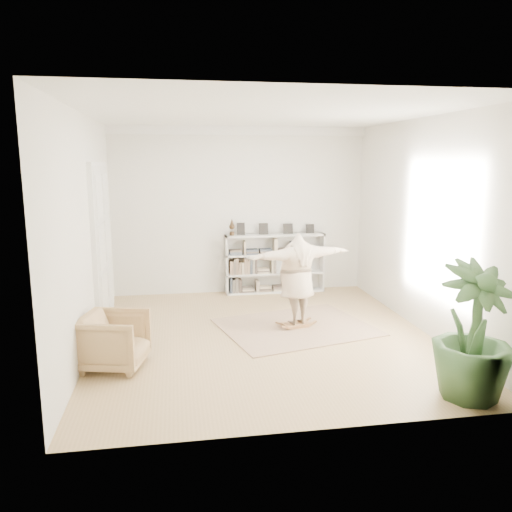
{
  "coord_description": "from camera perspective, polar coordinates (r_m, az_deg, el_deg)",
  "views": [
    {
      "loc": [
        -1.4,
        -7.8,
        2.87
      ],
      "look_at": [
        -0.07,
        0.4,
        1.29
      ],
      "focal_mm": 35.0,
      "sensor_mm": 36.0,
      "label": 1
    }
  ],
  "objects": [
    {
      "name": "armchair",
      "position": [
        7.38,
        -15.89,
        -9.28
      ],
      "size": [
        1.04,
        1.02,
        0.79
      ],
      "primitive_type": "imported",
      "rotation": [
        0.0,
        0.0,
        1.34
      ],
      "color": "tan",
      "rests_on": "floor"
    },
    {
      "name": "rug",
      "position": [
        8.87,
        4.6,
        -8.1
      ],
      "size": [
        2.91,
        2.55,
        0.02
      ],
      "primitive_type": "cube",
      "rotation": [
        0.0,
        0.0,
        0.25
      ],
      "color": "tan",
      "rests_on": "floor"
    },
    {
      "name": "room_shell",
      "position": [
        10.85,
        -1.87,
        14.13
      ],
      "size": [
        6.0,
        6.0,
        6.0
      ],
      "color": "silver",
      "rests_on": "floor"
    },
    {
      "name": "houseplant",
      "position": [
        6.63,
        23.58,
        -7.91
      ],
      "size": [
        1.13,
        1.13,
        1.7
      ],
      "primitive_type": "imported",
      "rotation": [
        0.0,
        0.0,
        0.2
      ],
      "color": "#2D4C26",
      "rests_on": "floor"
    },
    {
      "name": "bookshelf",
      "position": [
        11.06,
        2.13,
        -0.91
      ],
      "size": [
        2.2,
        0.35,
        1.64
      ],
      "color": "silver",
      "rests_on": "floor"
    },
    {
      "name": "doors",
      "position": [
        9.31,
        -17.16,
        1.18
      ],
      "size": [
        0.09,
        1.78,
        2.92
      ],
      "color": "white",
      "rests_on": "floor"
    },
    {
      "name": "floor",
      "position": [
        8.43,
        0.9,
        -9.16
      ],
      "size": [
        6.0,
        6.0,
        0.0
      ],
      "primitive_type": "plane",
      "color": "#A48454",
      "rests_on": "ground"
    },
    {
      "name": "person",
      "position": [
        8.62,
        4.7,
        -2.38
      ],
      "size": [
        2.03,
        1.0,
        1.59
      ],
      "primitive_type": "imported",
      "rotation": [
        0.0,
        0.0,
        3.39
      ],
      "color": "beige",
      "rests_on": "rocker_board"
    },
    {
      "name": "rocker_board",
      "position": [
        8.85,
        4.61,
        -7.76
      ],
      "size": [
        0.53,
        0.39,
        0.1
      ],
      "rotation": [
        0.0,
        0.0,
        0.25
      ],
      "color": "brown",
      "rests_on": "rug"
    }
  ]
}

